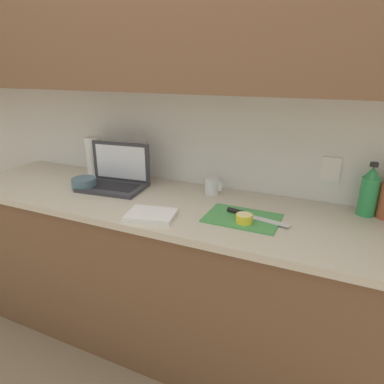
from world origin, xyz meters
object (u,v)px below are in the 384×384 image
at_px(laptop, 116,177).
at_px(cutting_board, 242,218).
at_px(paper_towel_roll, 95,156).
at_px(bowl_white, 84,183).
at_px(bottle_green_soda, 369,192).
at_px(knife, 247,214).
at_px(measuring_cup, 212,186).
at_px(lemon_half_cut, 244,218).

xyz_separation_m(laptop, cutting_board, (0.79, -0.13, -0.06)).
bearing_deg(laptop, paper_towel_roll, 145.36).
bearing_deg(bowl_white, cutting_board, -1.48).
bearing_deg(bottle_green_soda, knife, -152.05).
height_order(cutting_board, knife, knife).
xyz_separation_m(cutting_board, bowl_white, (-0.94, 0.02, 0.03)).
xyz_separation_m(knife, measuring_cup, (-0.26, 0.23, 0.03)).
bearing_deg(knife, measuring_cup, 147.88).
relative_size(laptop, cutting_board, 1.15).
distance_m(knife, bottle_green_soda, 0.58).
bearing_deg(lemon_half_cut, bowl_white, 175.60).
distance_m(laptop, knife, 0.82).
height_order(laptop, bottle_green_soda, bottle_green_soda).
bearing_deg(paper_towel_roll, knife, -13.17).
bearing_deg(bowl_white, knife, -0.13).
relative_size(laptop, knife, 1.28).
bearing_deg(paper_towel_roll, cutting_board, -14.45).
xyz_separation_m(cutting_board, bottle_green_soda, (0.51, 0.29, 0.11)).
bearing_deg(lemon_half_cut, laptop, 167.73).
distance_m(cutting_board, bottle_green_soda, 0.60).
bearing_deg(laptop, knife, -13.49).
relative_size(lemon_half_cut, measuring_cup, 0.77).
bearing_deg(bottle_green_soda, bowl_white, -169.73).
relative_size(lemon_half_cut, bowl_white, 0.55).
distance_m(laptop, bottle_green_soda, 1.32).
bearing_deg(cutting_board, paper_towel_roll, 165.55).
height_order(laptop, knife, laptop).
relative_size(laptop, bottle_green_soda, 1.51).
bearing_deg(laptop, cutting_board, -15.17).
xyz_separation_m(laptop, lemon_half_cut, (0.82, -0.18, -0.03)).
distance_m(lemon_half_cut, bottle_green_soda, 0.60).
xyz_separation_m(bottle_green_soda, bowl_white, (-1.45, -0.26, -0.08)).
xyz_separation_m(measuring_cup, bowl_white, (-0.69, -0.23, -0.01)).
relative_size(measuring_cup, paper_towel_roll, 0.40).
bearing_deg(bottle_green_soda, laptop, -173.02).
distance_m(cutting_board, measuring_cup, 0.36).
xyz_separation_m(lemon_half_cut, bottle_green_soda, (0.49, 0.34, 0.09)).
distance_m(knife, measuring_cup, 0.35).
xyz_separation_m(measuring_cup, paper_towel_roll, (-0.81, 0.02, 0.08)).
bearing_deg(bottle_green_soda, cutting_board, -150.73).
bearing_deg(laptop, lemon_half_cut, -18.31).
relative_size(measuring_cup, bowl_white, 0.71).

